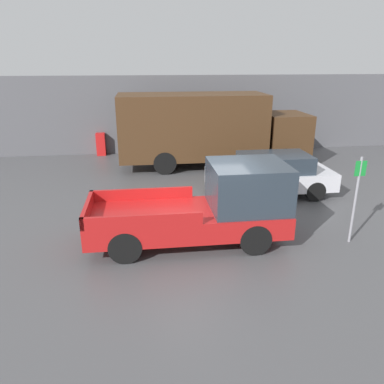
{
  "coord_description": "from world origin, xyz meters",
  "views": [
    {
      "loc": [
        -1.59,
        -9.12,
        4.7
      ],
      "look_at": [
        -0.26,
        1.02,
        1.07
      ],
      "focal_mm": 35.0,
      "sensor_mm": 36.0,
      "label": 1
    }
  ],
  "objects_px": {
    "car": "(271,174)",
    "parking_sign": "(356,196)",
    "delivery_truck": "(207,128)",
    "newspaper_box": "(101,144)",
    "pickup_truck": "(210,206)"
  },
  "relations": [
    {
      "from": "delivery_truck",
      "to": "newspaper_box",
      "type": "bearing_deg",
      "value": 151.81
    },
    {
      "from": "pickup_truck",
      "to": "car",
      "type": "xyz_separation_m",
      "value": [
        2.85,
        3.34,
        -0.22
      ]
    },
    {
      "from": "car",
      "to": "delivery_truck",
      "type": "distance_m",
      "value": 4.67
    },
    {
      "from": "pickup_truck",
      "to": "newspaper_box",
      "type": "relative_size",
      "value": 4.58
    },
    {
      "from": "parking_sign",
      "to": "delivery_truck",
      "type": "bearing_deg",
      "value": 107.42
    },
    {
      "from": "car",
      "to": "parking_sign",
      "type": "distance_m",
      "value": 4.08
    },
    {
      "from": "newspaper_box",
      "to": "parking_sign",
      "type": "bearing_deg",
      "value": -54.95
    },
    {
      "from": "pickup_truck",
      "to": "car",
      "type": "distance_m",
      "value": 4.4
    },
    {
      "from": "car",
      "to": "delivery_truck",
      "type": "bearing_deg",
      "value": 111.07
    },
    {
      "from": "parking_sign",
      "to": "newspaper_box",
      "type": "distance_m",
      "value": 13.35
    },
    {
      "from": "car",
      "to": "newspaper_box",
      "type": "height_order",
      "value": "car"
    },
    {
      "from": "car",
      "to": "pickup_truck",
      "type": "bearing_deg",
      "value": -130.45
    },
    {
      "from": "delivery_truck",
      "to": "parking_sign",
      "type": "bearing_deg",
      "value": -72.58
    },
    {
      "from": "pickup_truck",
      "to": "parking_sign",
      "type": "xyz_separation_m",
      "value": [
        3.78,
        -0.59,
        0.34
      ]
    },
    {
      "from": "pickup_truck",
      "to": "newspaper_box",
      "type": "height_order",
      "value": "pickup_truck"
    }
  ]
}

